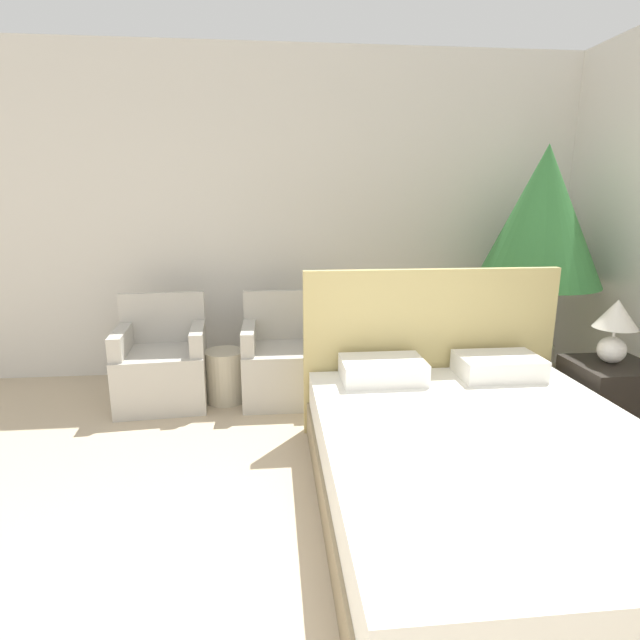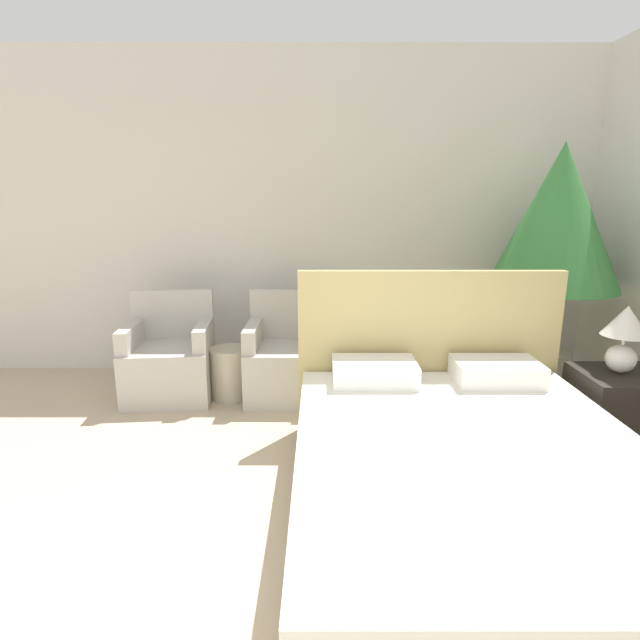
% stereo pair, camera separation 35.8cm
% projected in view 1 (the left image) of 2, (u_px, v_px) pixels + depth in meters
% --- Properties ---
extents(wall_back, '(10.00, 0.06, 2.90)m').
position_uv_depth(wall_back, '(263.00, 218.00, 4.53)').
color(wall_back, silver).
rests_on(wall_back, ground_plane).
extents(bed, '(1.78, 2.21, 1.15)m').
position_uv_depth(bed, '(487.00, 465.00, 2.61)').
color(bed, '#8C7A5B').
rests_on(bed, ground_plane).
extents(armchair_near_window_left, '(0.73, 0.66, 0.87)m').
position_uv_depth(armchair_near_window_left, '(163.00, 369.00, 4.00)').
color(armchair_near_window_left, '#B7B2A8').
rests_on(armchair_near_window_left, ground_plane).
extents(armchair_near_window_right, '(0.69, 0.61, 0.87)m').
position_uv_depth(armchair_near_window_right, '(286.00, 365.00, 4.09)').
color(armchair_near_window_right, '#B7B2A8').
rests_on(armchair_near_window_right, ground_plane).
extents(potted_palm, '(1.01, 1.01, 2.05)m').
position_uv_depth(potted_palm, '(541.00, 225.00, 4.10)').
color(potted_palm, beige).
rests_on(potted_palm, ground_plane).
extents(nightstand, '(0.53, 0.49, 0.54)m').
position_uv_depth(nightstand, '(609.00, 401.00, 3.42)').
color(nightstand, black).
rests_on(nightstand, ground_plane).
extents(table_lamp, '(0.28, 0.28, 0.44)m').
position_uv_depth(table_lamp, '(615.00, 324.00, 3.32)').
color(table_lamp, white).
rests_on(table_lamp, nightstand).
extents(side_table, '(0.32, 0.32, 0.43)m').
position_uv_depth(side_table, '(225.00, 376.00, 4.06)').
color(side_table, '#B7AD93').
rests_on(side_table, ground_plane).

